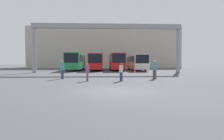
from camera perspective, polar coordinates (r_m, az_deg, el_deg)
name	(u,v)px	position (r m, az deg, el deg)	size (l,w,h in m)	color
ground_plane	(117,91)	(11.69, 1.40, -6.14)	(200.00, 200.00, 0.00)	#47474C
building_backdrop	(105,49)	(58.62, -2.08, 6.12)	(41.04, 12.00, 10.91)	#B7B2A3
overhead_gantry	(107,33)	(30.98, -1.31, 10.51)	(22.70, 0.80, 7.45)	gray
bus_slot_0	(76,61)	(39.63, -10.28, 2.62)	(2.59, 12.20, 3.23)	#268C4C
bus_slot_1	(96,61)	(38.40, -4.59, 2.55)	(2.54, 10.36, 3.11)	red
bus_slot_2	(116,61)	(38.96, 1.27, 2.62)	(2.48, 11.31, 3.18)	red
bus_slot_3	(136,61)	(39.59, 6.98, 2.45)	(2.53, 11.59, 2.99)	silver
pedestrian_far_center	(87,72)	(17.77, -7.04, -0.49)	(0.33, 0.33, 1.57)	brown
pedestrian_near_center	(62,69)	(20.53, -14.00, 0.24)	(0.38, 0.38, 1.83)	navy
pedestrian_near_right	(121,71)	(17.68, 2.64, -0.39)	(0.34, 0.34, 1.63)	navy
pedestrian_mid_left	(155,69)	(20.27, 12.08, 0.25)	(0.38, 0.38, 1.84)	brown
traffic_cone	(135,71)	(30.36, 6.48, -0.28)	(0.38, 0.38, 0.58)	orange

